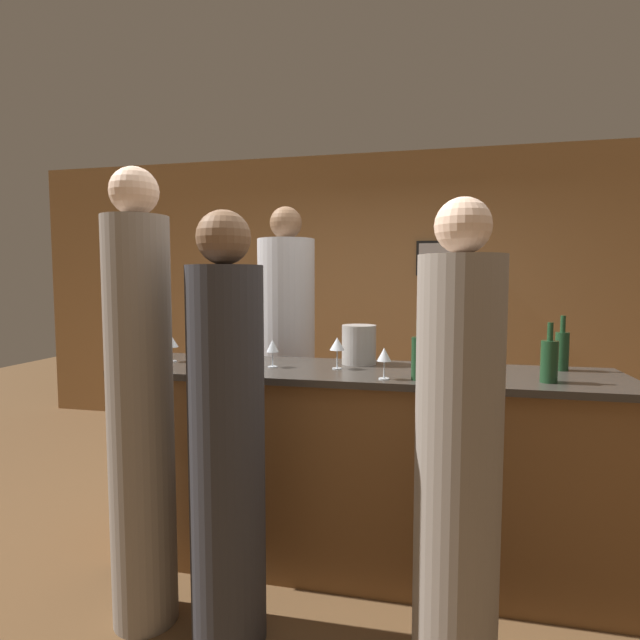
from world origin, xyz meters
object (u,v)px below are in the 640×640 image
Objects in this scene: wine_bottle_1 at (419,357)px; guest_1 at (227,443)px; guest_2 at (458,466)px; bartender at (287,364)px; guest_0 at (141,411)px; wine_bottle_0 at (549,360)px; ice_bucket at (359,345)px; wine_bottle_2 at (562,350)px.

guest_1 is at bearing -148.54° from wine_bottle_1.
bartender is at bearing 126.31° from guest_2.
guest_0 is 7.24× the size of wine_bottle_0.
guest_1 reaches higher than wine_bottle_1.
guest_1 reaches higher than ice_bucket.
guest_0 is 7.10× the size of wine_bottle_1.
guest_2 is 1.09m from ice_bucket.
wine_bottle_2 is at bearing 162.13° from bartender.
wine_bottle_2 is (1.91, 0.86, 0.21)m from guest_0.
wine_bottle_1 reaches higher than ice_bucket.
bartender reaches higher than wine_bottle_0.
ice_bucket is (0.85, 0.83, 0.21)m from guest_0.
ice_bucket is (-0.93, 0.31, 0.01)m from wine_bottle_0.
guest_2 is 8.32× the size of ice_bucket.
bartender reaches higher than wine_bottle_1.
ice_bucket is (-0.50, 0.92, 0.32)m from guest_2.
guest_1 is 6.41× the size of wine_bottle_1.
wine_bottle_2 reaches higher than wine_bottle_0.
bartender is 7.32× the size of wine_bottle_0.
wine_bottle_1 is at bearing 134.41° from bartender.
wine_bottle_2 is (1.50, 0.89, 0.32)m from guest_1.
bartender is 9.28× the size of ice_bucket.
bartender is 1.77m from wine_bottle_0.
wine_bottle_1 is (0.93, -0.95, 0.23)m from bartender.
guest_0 is 2.11m from wine_bottle_2.
guest_1 is at bearing -149.32° from wine_bottle_2.
bartender reaches higher than wine_bottle_2.
guest_0 is at bearing -135.55° from ice_bucket.
bartender is at bearing 149.97° from wine_bottle_0.
guest_0 is 1.11× the size of guest_1.
bartender is 7.08× the size of wine_bottle_2.
guest_1 is 1.01m from ice_bucket.
guest_1 reaches higher than wine_bottle_0.
wine_bottle_2 is 1.31× the size of ice_bucket.
wine_bottle_2 is at bearing 59.12° from guest_2.
wine_bottle_2 is (0.72, 0.41, -0.00)m from wine_bottle_1.
wine_bottle_1 is at bearing -48.68° from ice_bucket.
wine_bottle_0 is (1.52, -0.88, 0.22)m from bartender.
wine_bottle_1 reaches higher than wine_bottle_0.
wine_bottle_0 is at bearing -111.49° from wine_bottle_2.
guest_0 reaches higher than wine_bottle_0.
wine_bottle_1 is (0.77, 0.47, 0.32)m from guest_1.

